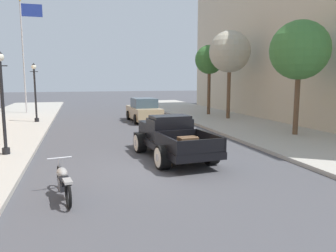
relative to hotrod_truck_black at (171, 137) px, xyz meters
The scene contains 10 objects.
ground_plane 1.67m from the hotrod_truck_black, 113.75° to the right, with size 140.00×140.00×0.00m, color #47474C.
hotrod_truck_black is the anchor object (origin of this frame).
motorcycle_parked 5.25m from the hotrod_truck_black, 136.44° to the right, with size 0.66×2.10×0.93m.
car_background_tan 10.63m from the hotrod_truck_black, 84.32° to the left, with size 1.99×4.36×1.65m.
street_lamp_near 6.43m from the hotrod_truck_black, 167.00° to the left, with size 0.50×0.32×3.85m.
street_lamp_far 12.85m from the hotrod_truck_black, 118.35° to the left, with size 0.50×0.32×3.85m.
flagpole 19.82m from the hotrod_truck_black, 112.49° to the left, with size 1.74×0.16×9.16m.
street_tree_nearest 8.49m from the hotrod_truck_black, 17.77° to the left, with size 2.92×2.92×5.69m.
street_tree_second 12.65m from the hotrod_truck_black, 53.73° to the left, with size 2.92×2.92×6.18m.
street_tree_third 14.76m from the hotrod_truck_black, 61.70° to the left, with size 2.27×2.27×5.48m.
Camera 1 is at (-2.78, -10.50, 2.96)m, focal length 34.94 mm.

